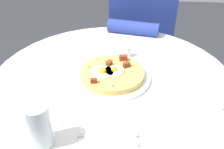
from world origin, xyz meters
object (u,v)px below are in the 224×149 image
fork (108,135)px  knife (108,145)px  dining_table (112,110)px  salt_shaker (128,52)px  bread_plate (202,94)px  person_seated (140,44)px  breakfast_pizza (111,74)px  pizza_plate (112,78)px  water_glass (39,126)px

fork → knife: size_ratio=1.00×
dining_table → salt_shaker: size_ratio=21.02×
dining_table → bread_plate: size_ratio=5.17×
person_seated → breakfast_pizza: 0.73m
pizza_plate → breakfast_pizza: (0.00, -0.00, 0.02)m
pizza_plate → salt_shaker: (-0.06, -0.18, 0.02)m
fork → water_glass: 0.20m
water_glass → bread_plate: bearing=-153.0°
breakfast_pizza → salt_shaker: breakfast_pizza is taller
dining_table → person_seated: 0.69m
dining_table → pizza_plate: bearing=55.3°
fork → salt_shaker: (-0.05, -0.48, 0.02)m
bread_plate → fork: size_ratio=1.03×
breakfast_pizza → water_glass: (0.17, 0.33, 0.04)m
person_seated → dining_table: bearing=79.6°
dining_table → knife: size_ratio=5.34×
fork → breakfast_pizza: bearing=-92.5°
pizza_plate → water_glass: (0.18, 0.33, 0.06)m
bread_plate → water_glass: 0.57m
water_glass → salt_shaker: (-0.23, -0.51, -0.05)m
breakfast_pizza → bread_plate: size_ratio=1.33×
fork → salt_shaker: bearing=-100.4°
dining_table → bread_plate: (-0.33, 0.08, 0.17)m
salt_shaker → pizza_plate: bearing=72.6°
fork → water_glass: water_glass is taller
person_seated → bread_plate: size_ratio=6.10×
fork → knife: 0.04m
bread_plate → knife: size_ratio=1.03×
knife → water_glass: water_glass is taller
dining_table → pizza_plate: size_ratio=3.24×
bread_plate → water_glass: size_ratio=1.33×
pizza_plate → fork: (-0.01, 0.30, 0.00)m
water_glass → dining_table: bearing=-117.8°
breakfast_pizza → bread_plate: breakfast_pizza is taller
pizza_plate → water_glass: 0.38m
bread_plate → dining_table: bearing=-13.5°
breakfast_pizza → bread_plate: bearing=167.1°
person_seated → fork: 1.01m
dining_table → salt_shaker: 0.27m
fork → knife: same height
person_seated → fork: (0.12, 0.98, 0.21)m
knife → salt_shaker: (-0.04, -0.51, 0.02)m
knife → salt_shaker: 0.52m
bread_plate → fork: bread_plate is taller
water_glass → salt_shaker: water_glass is taller
pizza_plate → dining_table: bearing=-124.7°
pizza_plate → breakfast_pizza: bearing=-38.0°
bread_plate → salt_shaker: size_ratio=4.06×
pizza_plate → salt_shaker: size_ratio=6.49×
pizza_plate → knife: bearing=92.6°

